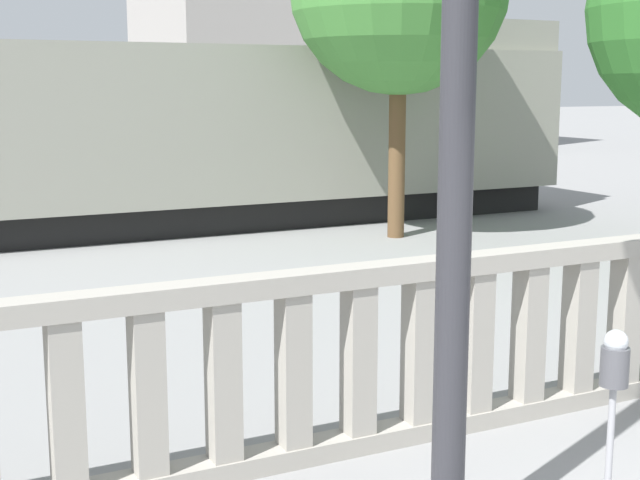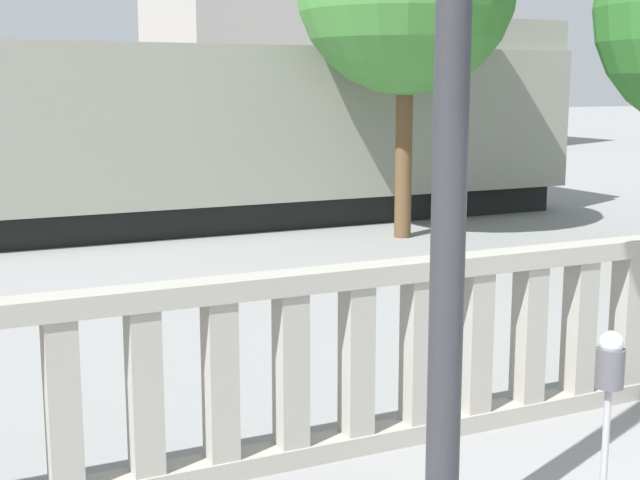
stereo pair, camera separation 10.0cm
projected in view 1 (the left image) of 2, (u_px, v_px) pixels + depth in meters
balustrade at (476, 341)px, 6.80m from camera, size 12.98×0.24×1.37m
lamppost at (460, 32)px, 4.60m from camera, size 0.43×0.43×5.17m
parking_meter at (614, 377)px, 4.94m from camera, size 0.16×0.16×1.29m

